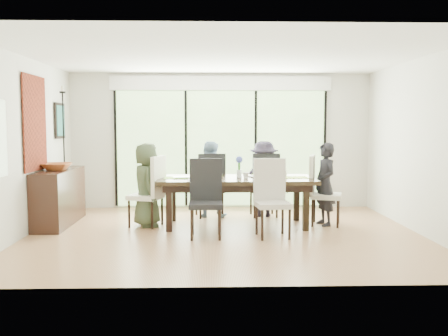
{
  "coord_description": "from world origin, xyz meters",
  "views": [
    {
      "loc": [
        -0.22,
        -7.54,
        1.68
      ],
      "look_at": [
        0.0,
        0.25,
        1.0
      ],
      "focal_mm": 40.0,
      "sensor_mm": 36.0,
      "label": 1
    }
  ],
  "objects_px": {
    "cup_b": "(246,175)",
    "sideboard": "(59,197)",
    "table_top": "(236,180)",
    "chair_right_end": "(326,190)",
    "chair_far_right": "(264,184)",
    "cup_c": "(284,174)",
    "person_left_end": "(147,185)",
    "person_right_end": "(325,184)",
    "cup_a": "(194,174)",
    "chair_far_left": "(209,185)",
    "person_far_right": "(264,179)",
    "person_far_left": "(209,179)",
    "chair_left_end": "(146,191)",
    "vase": "(239,174)",
    "bowl": "(57,167)",
    "chair_near_right": "(273,198)",
    "chair_near_left": "(206,198)",
    "laptop": "(185,178)"
  },
  "relations": [
    {
      "from": "chair_right_end",
      "to": "person_right_end",
      "type": "relative_size",
      "value": 0.85
    },
    {
      "from": "chair_near_left",
      "to": "table_top",
      "type": "bearing_deg",
      "value": 60.08
    },
    {
      "from": "cup_b",
      "to": "sideboard",
      "type": "xyz_separation_m",
      "value": [
        -3.13,
        0.3,
        -0.39
      ]
    },
    {
      "from": "person_right_end",
      "to": "person_far_right",
      "type": "height_order",
      "value": "same"
    },
    {
      "from": "chair_far_left",
      "to": "cup_a",
      "type": "relative_size",
      "value": 8.87
    },
    {
      "from": "chair_far_right",
      "to": "person_far_right",
      "type": "height_order",
      "value": "person_far_right"
    },
    {
      "from": "cup_a",
      "to": "laptop",
      "type": "bearing_deg",
      "value": -120.96
    },
    {
      "from": "chair_left_end",
      "to": "person_right_end",
      "type": "bearing_deg",
      "value": 107.58
    },
    {
      "from": "person_right_end",
      "to": "laptop",
      "type": "bearing_deg",
      "value": -101.62
    },
    {
      "from": "chair_near_right",
      "to": "sideboard",
      "type": "height_order",
      "value": "chair_near_right"
    },
    {
      "from": "person_left_end",
      "to": "cup_b",
      "type": "distance_m",
      "value": 1.64
    },
    {
      "from": "person_far_left",
      "to": "bowl",
      "type": "relative_size",
      "value": 2.82
    },
    {
      "from": "cup_c",
      "to": "sideboard",
      "type": "xyz_separation_m",
      "value": [
        -3.78,
        0.1,
        -0.39
      ]
    },
    {
      "from": "person_left_end",
      "to": "cup_b",
      "type": "xyz_separation_m",
      "value": [
        1.63,
        -0.1,
        0.16
      ]
    },
    {
      "from": "person_left_end",
      "to": "bowl",
      "type": "relative_size",
      "value": 2.82
    },
    {
      "from": "chair_left_end",
      "to": "chair_near_right",
      "type": "distance_m",
      "value": 2.18
    },
    {
      "from": "chair_near_right",
      "to": "bowl",
      "type": "relative_size",
      "value": 2.4
    },
    {
      "from": "bowl",
      "to": "cup_b",
      "type": "bearing_deg",
      "value": -3.6
    },
    {
      "from": "person_far_right",
      "to": "cup_b",
      "type": "distance_m",
      "value": 1.03
    },
    {
      "from": "person_far_left",
      "to": "sideboard",
      "type": "relative_size",
      "value": 0.84
    },
    {
      "from": "person_far_right",
      "to": "laptop",
      "type": "xyz_separation_m",
      "value": [
        -1.4,
        -0.93,
        0.13
      ]
    },
    {
      "from": "table_top",
      "to": "chair_right_end",
      "type": "height_order",
      "value": "chair_right_end"
    },
    {
      "from": "person_far_right",
      "to": "cup_a",
      "type": "height_order",
      "value": "person_far_right"
    },
    {
      "from": "person_far_left",
      "to": "cup_a",
      "type": "relative_size",
      "value": 10.4
    },
    {
      "from": "table_top",
      "to": "bowl",
      "type": "height_order",
      "value": "bowl"
    },
    {
      "from": "person_left_end",
      "to": "laptop",
      "type": "distance_m",
      "value": 0.65
    },
    {
      "from": "chair_right_end",
      "to": "bowl",
      "type": "bearing_deg",
      "value": 104.9
    },
    {
      "from": "chair_far_right",
      "to": "bowl",
      "type": "xyz_separation_m",
      "value": [
        -3.53,
        -0.75,
        0.4
      ]
    },
    {
      "from": "chair_near_left",
      "to": "person_left_end",
      "type": "height_order",
      "value": "person_left_end"
    },
    {
      "from": "person_right_end",
      "to": "cup_a",
      "type": "distance_m",
      "value": 2.19
    },
    {
      "from": "person_left_end",
      "to": "table_top",
      "type": "bearing_deg",
      "value": -102.2
    },
    {
      "from": "table_top",
      "to": "chair_far_left",
      "type": "bearing_deg",
      "value": 117.9
    },
    {
      "from": "chair_far_right",
      "to": "cup_b",
      "type": "bearing_deg",
      "value": 62.68
    },
    {
      "from": "chair_far_right",
      "to": "cup_c",
      "type": "bearing_deg",
      "value": 103.95
    },
    {
      "from": "chair_near_right",
      "to": "person_right_end",
      "type": "relative_size",
      "value": 0.85
    },
    {
      "from": "chair_left_end",
      "to": "sideboard",
      "type": "bearing_deg",
      "value": -80.02
    },
    {
      "from": "chair_near_left",
      "to": "person_left_end",
      "type": "relative_size",
      "value": 0.85
    },
    {
      "from": "chair_near_right",
      "to": "person_far_right",
      "type": "distance_m",
      "value": 1.7
    },
    {
      "from": "vase",
      "to": "cup_c",
      "type": "bearing_deg",
      "value": 3.81
    },
    {
      "from": "table_top",
      "to": "person_far_left",
      "type": "distance_m",
      "value": 0.95
    },
    {
      "from": "person_far_right",
      "to": "person_right_end",
      "type": "bearing_deg",
      "value": 148.02
    },
    {
      "from": "table_top",
      "to": "chair_left_end",
      "type": "xyz_separation_m",
      "value": [
        -1.5,
        0.0,
        -0.18
      ]
    },
    {
      "from": "chair_far_left",
      "to": "bowl",
      "type": "bearing_deg",
      "value": 5.09
    },
    {
      "from": "cup_b",
      "to": "chair_left_end",
      "type": "bearing_deg",
      "value": 176.53
    },
    {
      "from": "chair_right_end",
      "to": "cup_a",
      "type": "xyz_separation_m",
      "value": [
        -2.2,
        0.15,
        0.27
      ]
    },
    {
      "from": "person_right_end",
      "to": "chair_left_end",
      "type": "bearing_deg",
      "value": -104.07
    },
    {
      "from": "chair_near_right",
      "to": "cup_a",
      "type": "bearing_deg",
      "value": 133.43
    },
    {
      "from": "person_far_right",
      "to": "sideboard",
      "type": "bearing_deg",
      "value": 19.95
    },
    {
      "from": "chair_far_right",
      "to": "vase",
      "type": "xyz_separation_m",
      "value": [
        -0.5,
        -0.8,
        0.28
      ]
    },
    {
      "from": "table_top",
      "to": "chair_far_left",
      "type": "distance_m",
      "value": 0.98
    }
  ]
}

